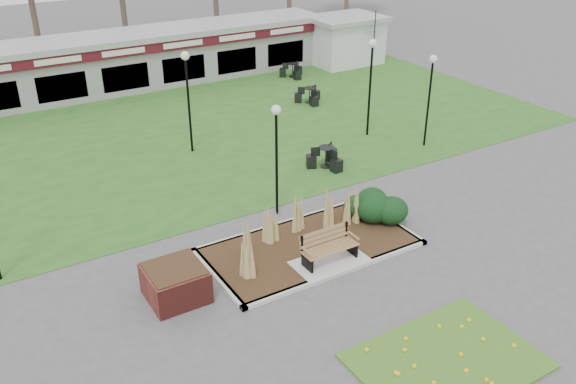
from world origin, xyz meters
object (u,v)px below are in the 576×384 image
brick_planter (175,283)px  lamp_post_mid_right (371,67)px  bistro_set_c (309,98)px  patio_umbrella (374,44)px  bistro_set_d (293,72)px  lamp_post_near_right (276,136)px  lamp_post_far_right (431,81)px  food_pavilion (116,62)px  park_bench (328,246)px  service_hut (345,39)px  bistro_set_b (326,160)px  lamp_post_mid_left (187,80)px

brick_planter → lamp_post_mid_right: size_ratio=0.36×
bistro_set_c → patio_umbrella: 7.71m
bistro_set_d → patio_umbrella: patio_umbrella is taller
lamp_post_near_right → lamp_post_far_right: (8.33, 1.89, 0.03)m
food_pavilion → brick_planter: bearing=-103.1°
park_bench → food_pavilion: food_pavilion is taller
patio_umbrella → food_pavilion: bearing=165.1°
lamp_post_mid_right → patio_umbrella: 11.12m
food_pavilion → bistro_set_d: bearing=-17.9°
park_bench → lamp_post_far_right: lamp_post_far_right is taller
bistro_set_c → service_hut: bearing=41.4°
bistro_set_b → food_pavilion: bearing=105.1°
park_bench → patio_umbrella: (14.27, 15.92, 0.85)m
service_hut → lamp_post_far_right: (-4.92, -12.51, 1.36)m
brick_planter → service_hut: 24.71m
lamp_post_mid_right → lamp_post_mid_left: bearing=162.5°
service_hut → bistro_set_c: service_hut is taller
lamp_post_far_right → bistro_set_c: 7.72m
lamp_post_mid_right → bistro_set_c: bearing=87.4°
service_hut → bistro_set_b: 15.59m
food_pavilion → lamp_post_near_right: (0.25, -16.36, 1.31)m
bistro_set_d → brick_planter: bearing=-130.3°
service_hut → patio_umbrella: (0.77, -1.83, -0.01)m
bistro_set_c → patio_umbrella: bearing=27.1°
park_bench → food_pavilion: size_ratio=0.07×
service_hut → lamp_post_far_right: bearing=-111.5°
brick_planter → bistro_set_c: size_ratio=1.04×
park_bench → lamp_post_mid_right: lamp_post_mid_right is taller
food_pavilion → patio_umbrella: 14.76m
park_bench → patio_umbrella: size_ratio=0.75×
park_bench → lamp_post_near_right: size_ratio=0.45×
lamp_post_near_right → bistro_set_b: (3.55, 2.25, -2.49)m
brick_planter → bistro_set_d: (13.55, 16.00, -0.20)m
bistro_set_b → patio_umbrella: (10.47, 10.32, 1.15)m
lamp_post_near_right → bistro_set_b: 4.88m
lamp_post_mid_left → bistro_set_d: bearing=37.2°
brick_planter → lamp_post_far_right: bearing=19.1°
service_hut → lamp_post_mid_right: bearing=-121.2°
lamp_post_mid_right → bistro_set_c: lamp_post_mid_right is taller
brick_planter → food_pavilion: size_ratio=0.06×
brick_planter → lamp_post_mid_right: (11.66, 6.69, 2.59)m
lamp_post_mid_left → lamp_post_mid_right: bearing=-17.5°
food_pavilion → bistro_set_c: (7.48, -7.26, -1.20)m
lamp_post_near_right → lamp_post_mid_left: size_ratio=0.92×
lamp_post_mid_left → patio_umbrella: 15.68m
food_pavilion → service_hut: size_ratio=5.59×
lamp_post_mid_right → bistro_set_c: 5.74m
park_bench → brick_planter: park_bench is taller
bistro_set_d → park_bench: bearing=-118.7°
lamp_post_mid_left → bistro_set_d: lamp_post_mid_left is taller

